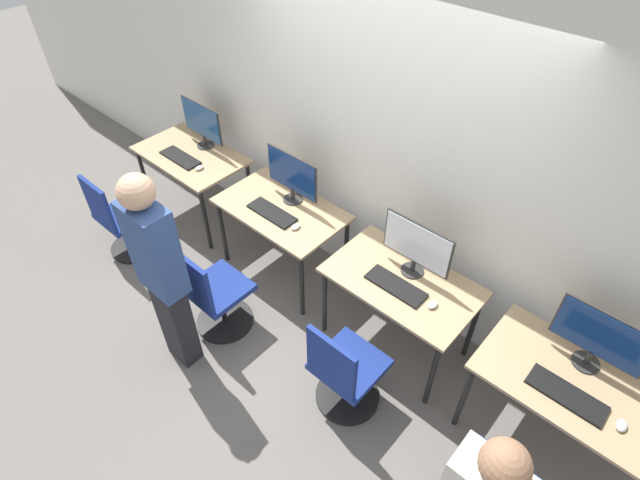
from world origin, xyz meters
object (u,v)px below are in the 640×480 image
Objects in this scene: office_chair_left at (214,297)px; keyboard_right at (396,286)px; keyboard_far_left at (180,158)px; keyboard_left at (272,213)px; monitor_far_right at (601,338)px; mouse_far_left at (199,168)px; office_chair_right at (344,374)px; keyboard_far_right at (566,395)px; mouse_far_right at (622,425)px; monitor_far_left at (202,123)px; mouse_left at (296,227)px; monitor_right at (417,246)px; person_left at (161,270)px; mouse_right at (433,305)px; office_chair_far_left at (122,222)px; monitor_left at (292,176)px.

office_chair_left reaches higher than keyboard_right.
keyboard_far_left and keyboard_left have the same top height.
mouse_far_left is at bearing -175.25° from monitor_far_right.
office_chair_right is 1.39m from keyboard_far_right.
mouse_far_right is (0.31, -0.29, -0.24)m from monitor_far_right.
monitor_far_left is 1.58m from mouse_left.
monitor_right is at bearing 5.91° from mouse_far_left.
keyboard_left is 1.13m from person_left.
monitor_far_right is at bearing 6.60° from keyboard_left.
office_chair_left is at bearing -163.40° from keyboard_far_right.
mouse_right is (2.80, 0.05, 0.01)m from keyboard_far_left.
keyboard_far_left is 0.51× the size of office_chair_far_left.
office_chair_left is at bearing -28.98° from keyboard_far_left.
office_chair_right is (1.22, 0.52, -0.60)m from person_left.
office_chair_right is (1.30, -0.84, -0.63)m from monitor_left.
person_left reaches higher than monitor_left.
mouse_far_right reaches higher than keyboard_far_left.
keyboard_right is (0.00, -0.21, -0.24)m from monitor_right.
office_chair_far_left reaches higher than mouse_far_left.
person_left is (0.08, -1.36, -0.03)m from monitor_left.
mouse_far_left is 1.00× the size of mouse_right.
keyboard_left is (0.97, -0.00, -0.01)m from mouse_far_left.
monitor_far_right is (3.76, -0.01, 0.00)m from monitor_far_left.
mouse_left is 1.27m from mouse_right.
keyboard_left is (1.25, 0.01, 0.00)m from keyboard_far_left.
mouse_right is (1.55, 0.04, 0.01)m from keyboard_left.
mouse_far_left is 3.48m from keyboard_far_right.
office_chair_far_left is 1.63× the size of monitor_left.
office_chair_far_left is 1.54m from keyboard_left.
person_left is 3.20× the size of monitor_right.
monitor_far_left is 1.00× the size of monitor_right.
mouse_left is 0.20× the size of keyboard_far_right.
monitor_far_right is at bearing 35.89° from office_chair_right.
monitor_far_left is at bearing 166.52° from keyboard_left.
keyboard_far_left is 2.80m from mouse_right.
monitor_right reaches higher than mouse_left.
keyboard_far_left is 5.04× the size of mouse_far_left.
keyboard_left is at bearing -179.08° from keyboard_right.
monitor_right is at bearing -177.31° from monitor_far_right.
person_left is 1.78m from monitor_right.
mouse_far_left is at bearing 179.78° from keyboard_far_right.
monitor_far_left reaches higher than keyboard_far_left.
monitor_far_left is 3.78m from keyboard_far_right.
keyboard_left is 1.00× the size of keyboard_far_right.
office_chair_far_left is 4.20m from mouse_far_right.
office_chair_far_left is 3.89m from keyboard_far_right.
office_chair_left reaches higher than mouse_far_right.
monitor_right is at bearing 13.36° from mouse_left.
monitor_left is at bearing -2.03° from monitor_far_left.
monitor_far_right reaches higher than keyboard_far_left.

